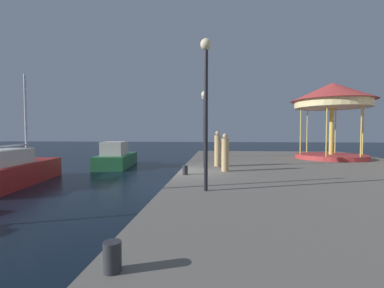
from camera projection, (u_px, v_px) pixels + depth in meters
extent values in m
plane|color=black|center=(179.00, 188.00, 12.56)|extent=(120.00, 120.00, 0.00)
cube|color=slate|center=(326.00, 182.00, 11.92)|extent=(13.42, 27.51, 0.80)
cube|color=#236638|center=(117.00, 160.00, 20.28)|extent=(2.78, 5.55, 0.95)
cube|color=beige|center=(115.00, 148.00, 19.66)|extent=(1.78, 2.51, 0.99)
cube|color=#4C6070|center=(118.00, 145.00, 20.82)|extent=(1.30, 0.25, 0.45)
cube|color=maroon|center=(14.00, 174.00, 13.19)|extent=(2.96, 6.58, 1.09)
cube|color=beige|center=(4.00, 157.00, 12.45)|extent=(1.82, 2.98, 0.74)
cylinder|color=silver|center=(26.00, 118.00, 14.28)|extent=(0.12, 0.12, 4.69)
cylinder|color=silver|center=(10.00, 146.00, 12.91)|extent=(0.52, 2.84, 0.08)
cylinder|color=#B23333|center=(331.00, 157.00, 18.37)|extent=(4.64, 4.64, 0.30)
cylinder|color=gold|center=(331.00, 131.00, 18.29)|extent=(0.28, 0.28, 3.22)
cylinder|color=#F2E099|center=(332.00, 104.00, 18.21)|extent=(4.90, 4.90, 0.50)
cone|color=#C63D38|center=(332.00, 92.00, 18.17)|extent=(5.44, 5.44, 1.23)
cylinder|color=gold|center=(363.00, 131.00, 18.10)|extent=(0.08, 0.08, 3.22)
cylinder|color=gold|center=(335.00, 131.00, 19.98)|extent=(0.08, 0.08, 3.22)
cylinder|color=gold|center=(307.00, 131.00, 20.17)|extent=(0.08, 0.08, 3.22)
cylinder|color=gold|center=(301.00, 131.00, 18.48)|extent=(0.08, 0.08, 3.22)
cylinder|color=gold|center=(327.00, 131.00, 16.60)|extent=(0.08, 0.08, 3.22)
cylinder|color=gold|center=(361.00, 131.00, 16.41)|extent=(0.08, 0.08, 3.22)
cylinder|color=black|center=(206.00, 121.00, 8.19)|extent=(0.12, 0.12, 4.36)
sphere|color=#F9E5B2|center=(206.00, 44.00, 8.08)|extent=(0.36, 0.36, 0.36)
cylinder|color=black|center=(205.00, 133.00, 13.70)|extent=(0.12, 0.12, 3.61)
sphere|color=#F9E5B2|center=(205.00, 94.00, 13.62)|extent=(0.36, 0.36, 0.36)
cylinder|color=black|center=(204.00, 129.00, 19.19)|extent=(0.12, 0.12, 4.19)
sphere|color=#F9E5B2|center=(204.00, 97.00, 19.09)|extent=(0.36, 0.36, 0.36)
cylinder|color=#2D2D33|center=(185.00, 170.00, 11.44)|extent=(0.24, 0.24, 0.40)
cylinder|color=#2D2D33|center=(112.00, 257.00, 3.47)|extent=(0.24, 0.24, 0.40)
cylinder|color=tan|center=(225.00, 155.00, 12.40)|extent=(0.34, 0.34, 1.55)
sphere|color=tan|center=(225.00, 136.00, 12.36)|extent=(0.24, 0.24, 0.24)
cylinder|color=tan|center=(218.00, 151.00, 14.24)|extent=(0.34, 0.34, 1.67)
sphere|color=tan|center=(218.00, 133.00, 14.20)|extent=(0.24, 0.24, 0.24)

